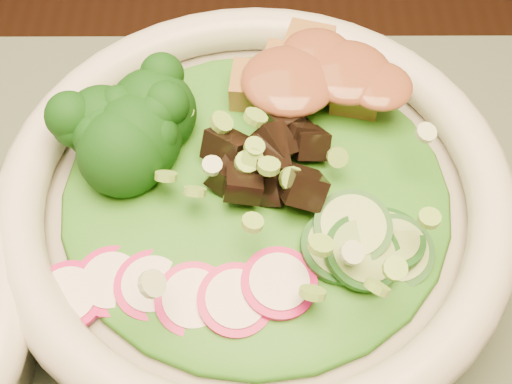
{
  "coord_description": "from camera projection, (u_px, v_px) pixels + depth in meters",
  "views": [
    {
      "loc": [
        -0.18,
        -0.03,
        1.14
      ],
      "look_at": [
        -0.18,
        0.2,
        0.81
      ],
      "focal_mm": 50.0,
      "sensor_mm": 36.0,
      "label": 1
    }
  ],
  "objects": [
    {
      "name": "salad_bowl",
      "position": [
        256.0,
        212.0,
        0.42
      ],
      "size": [
        0.29,
        0.29,
        0.08
      ],
      "rotation": [
        0.0,
        0.0,
        0.08
      ],
      "color": "beige",
      "rests_on": "dining_table"
    },
    {
      "name": "lettuce_bed",
      "position": [
        256.0,
        191.0,
        0.4
      ],
      "size": [
        0.22,
        0.22,
        0.03
      ],
      "primitive_type": "ellipsoid",
      "color": "#1B6114",
      "rests_on": "salad_bowl"
    },
    {
      "name": "broccoli_florets",
      "position": [
        149.0,
        129.0,
        0.4
      ],
      "size": [
        0.09,
        0.08,
        0.05
      ],
      "primitive_type": null,
      "rotation": [
        0.0,
        0.0,
        0.08
      ],
      "color": "black",
      "rests_on": "salad_bowl"
    },
    {
      "name": "radish_slices",
      "position": [
        194.0,
        290.0,
        0.36
      ],
      "size": [
        0.12,
        0.05,
        0.02
      ],
      "primitive_type": null,
      "rotation": [
        0.0,
        0.0,
        0.08
      ],
      "color": "#AF0D53",
      "rests_on": "salad_bowl"
    },
    {
      "name": "cucumber_slices",
      "position": [
        374.0,
        231.0,
        0.37
      ],
      "size": [
        0.08,
        0.08,
        0.04
      ],
      "primitive_type": null,
      "rotation": [
        0.0,
        0.0,
        0.08
      ],
      "color": "#88A75C",
      "rests_on": "salad_bowl"
    },
    {
      "name": "mushroom_heap",
      "position": [
        267.0,
        158.0,
        0.4
      ],
      "size": [
        0.08,
        0.08,
        0.04
      ],
      "primitive_type": null,
      "rotation": [
        0.0,
        0.0,
        0.08
      ],
      "color": "black",
      "rests_on": "salad_bowl"
    },
    {
      "name": "tofu_cubes",
      "position": [
        314.0,
        97.0,
        0.42
      ],
      "size": [
        0.1,
        0.07,
        0.04
      ],
      "primitive_type": null,
      "rotation": [
        0.0,
        0.0,
        0.08
      ],
      "color": "brown",
      "rests_on": "salad_bowl"
    },
    {
      "name": "peanut_sauce",
      "position": [
        315.0,
        80.0,
        0.41
      ],
      "size": [
        0.08,
        0.06,
        0.02
      ],
      "primitive_type": "ellipsoid",
      "color": "brown",
      "rests_on": "tofu_cubes"
    },
    {
      "name": "scallion_garnish",
      "position": [
        256.0,
        163.0,
        0.38
      ],
      "size": [
        0.21,
        0.21,
        0.03
      ],
      "primitive_type": null,
      "color": "#73A93B",
      "rests_on": "salad_bowl"
    }
  ]
}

